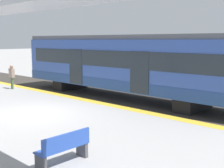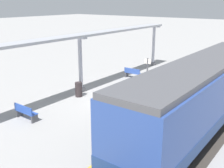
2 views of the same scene
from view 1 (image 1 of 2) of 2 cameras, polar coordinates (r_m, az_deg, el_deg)
ground_plane at (r=13.66m, az=-14.70°, el=-5.50°), size 176.00×176.00×0.00m
tactile_edge_strip at (r=15.79m, az=-3.69°, el=-3.35°), size 0.53×27.70×0.01m
trackbed at (r=17.09m, az=0.87°, el=-2.43°), size 3.20×39.70×0.01m
train_near_carriage at (r=16.62m, az=1.71°, el=3.63°), size 2.65×13.96×3.48m
bench_mid_platform at (r=8.03m, az=-9.13°, el=-11.95°), size 1.50×0.45×0.86m
passenger_waiting_near_edge at (r=20.70m, az=-18.61°, el=1.78°), size 0.23×0.46×1.57m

